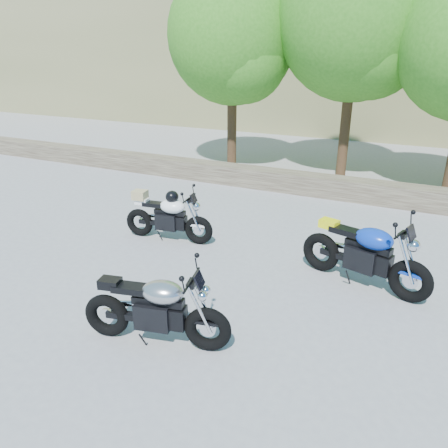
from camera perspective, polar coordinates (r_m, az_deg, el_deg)
The scene contains 7 objects.
ground at distance 6.76m, azimuth -5.25°, elevation -8.50°, with size 90.00×90.00×0.00m, color gray.
stone_wall at distance 11.36m, azimuth 8.96°, elevation 5.45°, with size 22.00×0.55×0.50m, color #45382E.
tree_decid_left at distance 13.29m, azimuth 1.44°, elevation 22.82°, with size 3.67×3.67×5.62m.
tree_decid_mid at distance 12.71m, azimuth 17.29°, elevation 23.82°, with size 4.08×4.08×6.24m.
silver_bike at distance 5.46m, azimuth -8.83°, elevation -11.07°, with size 1.88×0.68×0.95m.
white_bike at distance 8.31m, azimuth -7.38°, elevation 1.07°, with size 1.79×0.57×0.99m.
blue_bike at distance 6.97m, azimuth 17.93°, elevation -3.84°, with size 2.06×0.85×1.06m.
Camera 1 is at (3.06, -4.98, 3.41)m, focal length 35.00 mm.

